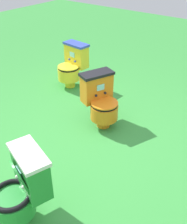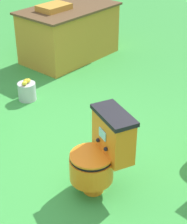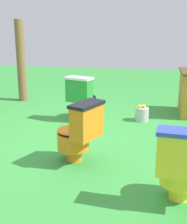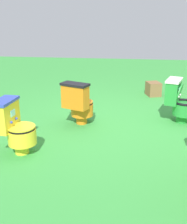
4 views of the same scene
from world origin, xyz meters
The scene contains 4 objects.
ground centered at (0.00, 0.00, 0.00)m, with size 14.00×14.00×0.00m, color green.
toilet_yellow centered at (1.15, -1.22, 0.37)m, with size 0.45×0.52×0.73m.
toilet_orange centered at (0.07, -0.57, 0.37)m, with size 0.61×0.56×0.73m.
toilet_green centered at (-0.28, 1.06, 0.37)m, with size 0.54×0.59×0.73m.
Camera 1 is at (-1.72, 1.91, 2.16)m, focal length 42.65 mm.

